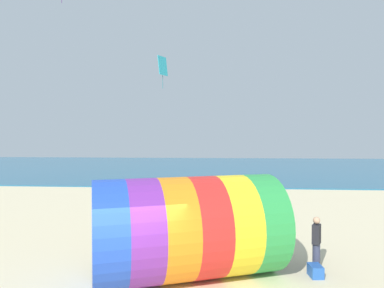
# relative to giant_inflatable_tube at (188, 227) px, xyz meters

# --- Properties ---
(sea) EXTENTS (120.00, 40.00, 0.10)m
(sea) POSITION_rel_giant_inflatable_tube_xyz_m (-1.15, 38.12, -1.49)
(sea) COLOR #236084
(sea) RESTS_ON ground
(giant_inflatable_tube) EXTENTS (6.29, 4.84, 3.08)m
(giant_inflatable_tube) POSITION_rel_giant_inflatable_tube_xyz_m (0.00, 0.00, 0.00)
(giant_inflatable_tube) COLOR blue
(giant_inflatable_tube) RESTS_ON ground
(kite_handler) EXTENTS (0.36, 0.42, 1.70)m
(kite_handler) POSITION_rel_giant_inflatable_tube_xyz_m (4.09, 0.96, -0.67)
(kite_handler) COLOR #383D56
(kite_handler) RESTS_ON ground
(kite_cyan_diamond) EXTENTS (0.59, 0.85, 2.14)m
(kite_cyan_diamond) POSITION_rel_giant_inflatable_tube_xyz_m (-2.73, 12.23, 7.45)
(kite_cyan_diamond) COLOR #2DB2C6
(bystander_near_water) EXTENTS (0.39, 0.42, 1.78)m
(bystander_near_water) POSITION_rel_giant_inflatable_tube_xyz_m (-2.43, 3.82, -0.62)
(bystander_near_water) COLOR #726651
(bystander_near_water) RESTS_ON ground
(cooler_box) EXTENTS (0.40, 0.55, 0.36)m
(cooler_box) POSITION_rel_giant_inflatable_tube_xyz_m (3.90, 0.35, -1.36)
(cooler_box) COLOR #2659B2
(cooler_box) RESTS_ON ground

